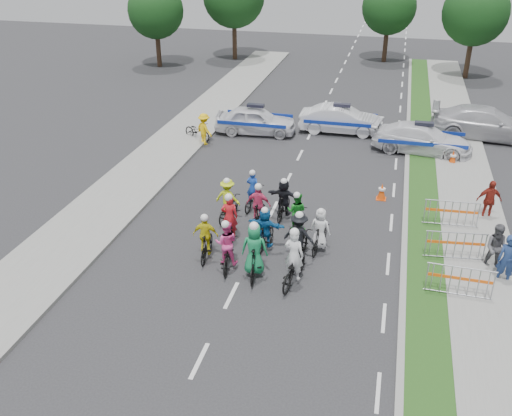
% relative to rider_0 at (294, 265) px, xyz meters
% --- Properties ---
extents(ground, '(90.00, 90.00, 0.00)m').
position_rel_rider_0_xyz_m(ground, '(-1.71, -1.16, -0.66)').
color(ground, '#28282B').
rests_on(ground, ground).
extents(curb_right, '(0.20, 60.00, 0.12)m').
position_rel_rider_0_xyz_m(curb_right, '(3.39, 3.84, -0.60)').
color(curb_right, gray).
rests_on(curb_right, ground).
extents(grass_strip, '(1.20, 60.00, 0.11)m').
position_rel_rider_0_xyz_m(grass_strip, '(4.09, 3.84, -0.61)').
color(grass_strip, '#264D18').
rests_on(grass_strip, ground).
extents(sidewalk_right, '(2.40, 60.00, 0.13)m').
position_rel_rider_0_xyz_m(sidewalk_right, '(5.89, 3.84, -0.60)').
color(sidewalk_right, gray).
rests_on(sidewalk_right, ground).
extents(sidewalk_left, '(3.00, 60.00, 0.13)m').
position_rel_rider_0_xyz_m(sidewalk_left, '(-8.21, 3.84, -0.60)').
color(sidewalk_left, gray).
rests_on(sidewalk_left, ground).
extents(rider_0, '(0.99, 2.05, 2.01)m').
position_rel_rider_0_xyz_m(rider_0, '(0.00, 0.00, 0.00)').
color(rider_0, black).
rests_on(rider_0, ground).
extents(rider_1, '(0.90, 1.96, 2.01)m').
position_rel_rider_0_xyz_m(rider_1, '(-1.28, 0.08, 0.11)').
color(rider_1, black).
rests_on(rider_1, ground).
extents(rider_2, '(0.89, 1.82, 1.78)m').
position_rel_rider_0_xyz_m(rider_2, '(-2.29, 0.35, 0.00)').
color(rider_2, black).
rests_on(rider_2, ground).
extents(rider_3, '(0.89, 1.67, 1.72)m').
position_rel_rider_0_xyz_m(rider_3, '(-3.13, 0.73, 0.00)').
color(rider_3, black).
rests_on(rider_3, ground).
extents(rider_4, '(1.10, 1.89, 1.86)m').
position_rel_rider_0_xyz_m(rider_4, '(-0.10, 1.39, 0.06)').
color(rider_4, black).
rests_on(rider_4, ground).
extents(rider_5, '(1.38, 1.65, 1.68)m').
position_rel_rider_0_xyz_m(rider_5, '(-1.34, 1.77, 0.05)').
color(rider_5, black).
rests_on(rider_5, ground).
extents(rider_6, '(0.96, 1.95, 1.90)m').
position_rel_rider_0_xyz_m(rider_6, '(-2.68, 2.05, -0.03)').
color(rider_6, black).
rests_on(rider_6, ground).
extents(rider_7, '(0.77, 1.65, 1.68)m').
position_rel_rider_0_xyz_m(rider_7, '(0.51, 2.15, -0.00)').
color(rider_7, black).
rests_on(rider_7, ground).
extents(rider_8, '(0.74, 1.69, 1.70)m').
position_rel_rider_0_xyz_m(rider_8, '(-0.50, 3.17, -0.02)').
color(rider_8, black).
rests_on(rider_8, ground).
extents(rider_9, '(0.93, 1.76, 1.82)m').
position_rel_rider_0_xyz_m(rider_9, '(-1.93, 3.29, 0.04)').
color(rider_9, black).
rests_on(rider_9, ground).
extents(rider_10, '(1.03, 1.78, 1.75)m').
position_rel_rider_0_xyz_m(rider_10, '(-3.23, 3.64, 0.02)').
color(rider_10, black).
rests_on(rider_10, ground).
extents(rider_11, '(1.38, 1.65, 1.69)m').
position_rel_rider_0_xyz_m(rider_11, '(-1.19, 4.24, 0.06)').
color(rider_11, black).
rests_on(rider_11, ground).
extents(rider_12, '(0.82, 1.71, 1.68)m').
position_rel_rider_0_xyz_m(rider_12, '(-2.53, 4.77, -0.10)').
color(rider_12, black).
rests_on(rider_12, ground).
extents(police_car_0, '(4.44, 2.11, 1.46)m').
position_rel_rider_0_xyz_m(police_car_0, '(-4.59, 13.43, 0.07)').
color(police_car_0, white).
rests_on(police_car_0, ground).
extents(police_car_1, '(4.41, 1.59, 1.45)m').
position_rel_rider_0_xyz_m(police_car_1, '(-0.18, 14.67, 0.06)').
color(police_car_1, white).
rests_on(police_car_1, ground).
extents(police_car_2, '(5.05, 2.64, 1.40)m').
position_rel_rider_0_xyz_m(police_car_2, '(4.02, 12.70, 0.04)').
color(police_car_2, white).
rests_on(police_car_2, ground).
extents(civilian_sedan, '(5.77, 2.70, 1.63)m').
position_rel_rider_0_xyz_m(civilian_sedan, '(7.28, 15.64, 0.15)').
color(civilian_sedan, '#BBBABF').
rests_on(civilian_sedan, ground).
extents(spectator_0, '(0.65, 0.47, 1.69)m').
position_rel_rider_0_xyz_m(spectator_0, '(6.45, 1.58, 0.18)').
color(spectator_0, navy).
rests_on(spectator_0, ground).
extents(spectator_1, '(0.91, 0.76, 1.67)m').
position_rel_rider_0_xyz_m(spectator_1, '(6.24, 2.28, 0.18)').
color(spectator_1, '#4F4E53').
rests_on(spectator_1, ground).
extents(spectator_2, '(1.01, 0.58, 1.62)m').
position_rel_rider_0_xyz_m(spectator_2, '(6.39, 6.00, 0.15)').
color(spectator_2, maroon).
rests_on(spectator_2, ground).
extents(marshal_hiviz, '(1.20, 1.08, 1.62)m').
position_rel_rider_0_xyz_m(marshal_hiviz, '(-6.72, 11.21, 0.15)').
color(marshal_hiviz, yellow).
rests_on(marshal_hiviz, ground).
extents(barrier_0, '(2.02, 0.57, 1.12)m').
position_rel_rider_0_xyz_m(barrier_0, '(4.99, 0.37, -0.10)').
color(barrier_0, '#A5A8AD').
rests_on(barrier_0, ground).
extents(barrier_1, '(2.04, 0.72, 1.12)m').
position_rel_rider_0_xyz_m(barrier_1, '(4.99, 2.54, -0.10)').
color(barrier_1, '#A5A8AD').
rests_on(barrier_1, ground).
extents(barrier_2, '(2.03, 0.61, 1.12)m').
position_rel_rider_0_xyz_m(barrier_2, '(4.99, 4.93, -0.10)').
color(barrier_2, '#A5A8AD').
rests_on(barrier_2, ground).
extents(cone_0, '(0.40, 0.40, 0.70)m').
position_rel_rider_0_xyz_m(cone_0, '(2.40, 6.84, -0.32)').
color(cone_0, '#F24C0C').
rests_on(cone_0, ground).
extents(cone_1, '(0.40, 0.40, 0.70)m').
position_rel_rider_0_xyz_m(cone_1, '(5.44, 11.42, -0.32)').
color(cone_1, '#F24C0C').
rests_on(cone_1, ground).
extents(parked_bike, '(1.83, 1.30, 0.91)m').
position_rel_rider_0_xyz_m(parked_bike, '(-7.31, 11.78, -0.20)').
color(parked_bike, black).
rests_on(parked_bike, ground).
extents(tree_0, '(4.20, 4.20, 6.30)m').
position_rel_rider_0_xyz_m(tree_0, '(-15.71, 26.84, 3.52)').
color(tree_0, '#382619').
rests_on(tree_0, ground).
extents(tree_1, '(4.55, 4.55, 6.82)m').
position_rel_rider_0_xyz_m(tree_1, '(7.29, 28.84, 3.88)').
color(tree_1, '#382619').
rests_on(tree_1, ground).
extents(tree_4, '(4.20, 4.20, 6.30)m').
position_rel_rider_0_xyz_m(tree_4, '(1.29, 32.84, 3.52)').
color(tree_4, '#382619').
rests_on(tree_4, ground).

